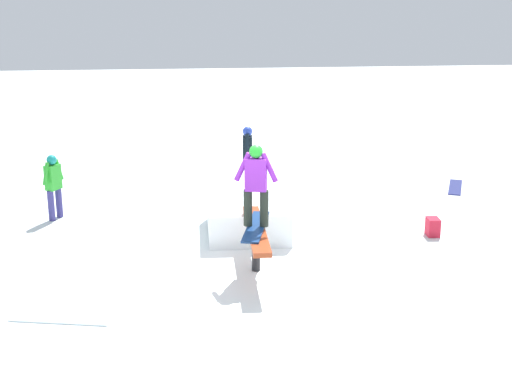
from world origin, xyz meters
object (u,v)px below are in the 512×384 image
object	(u,v)px
bystander_black	(248,156)
loose_snowboard_white	(61,319)
backpack_on_snow	(433,227)
bystander_green	(53,183)
main_rider_on_rail	(256,188)
loose_snowboard_navy	(455,187)
rail_feature	(256,234)

from	to	relation	value
bystander_black	loose_snowboard_white	xyz separation A→B (m)	(6.17, -3.22, -0.84)
loose_snowboard_white	backpack_on_snow	xyz separation A→B (m)	(-2.87, 6.41, 0.16)
bystander_green	backpack_on_snow	distance (m)	7.45
main_rider_on_rail	bystander_black	distance (m)	4.69
bystander_black	loose_snowboard_white	bearing A→B (deg)	158.47
bystander_green	loose_snowboard_white	world-z (taller)	bystander_green
loose_snowboard_navy	bystander_black	bearing A→B (deg)	111.16
main_rider_on_rail	loose_snowboard_navy	bearing A→B (deg)	144.42
loose_snowboard_navy	loose_snowboard_white	world-z (taller)	same
rail_feature	loose_snowboard_white	size ratio (longest dim) A/B	1.63
rail_feature	bystander_green	xyz separation A→B (m)	(-3.13, -3.73, 0.11)
bystander_black	rail_feature	bearing A→B (deg)	-177.61
rail_feature	loose_snowboard_white	xyz separation A→B (m)	(1.52, -2.93, -0.62)
bystander_green	backpack_on_snow	size ratio (longest dim) A/B	3.88
main_rider_on_rail	backpack_on_snow	bearing A→B (deg)	124.45
loose_snowboard_navy	bystander_green	bearing A→B (deg)	121.71
loose_snowboard_navy	loose_snowboard_white	distance (m)	10.07
bystander_green	backpack_on_snow	bearing A→B (deg)	-74.05
bystander_black	loose_snowboard_white	size ratio (longest dim) A/B	1.06
bystander_green	loose_snowboard_white	size ratio (longest dim) A/B	0.93
bystander_black	loose_snowboard_navy	size ratio (longest dim) A/B	1.13
loose_snowboard_white	backpack_on_snow	size ratio (longest dim) A/B	4.19
loose_snowboard_white	main_rider_on_rail	bearing A→B (deg)	-140.35
bystander_black	loose_snowboard_navy	world-z (taller)	bystander_black
main_rider_on_rail	bystander_black	xyz separation A→B (m)	(-4.65, 0.30, -0.57)
main_rider_on_rail	loose_snowboard_navy	size ratio (longest dim) A/B	1.17
rail_feature	bystander_green	size ratio (longest dim) A/B	1.76
bystander_green	loose_snowboard_white	distance (m)	4.77
bystander_black	loose_snowboard_navy	xyz separation A→B (m)	(0.15, 4.85, -0.84)
rail_feature	bystander_black	xyz separation A→B (m)	(-4.65, 0.30, 0.22)
main_rider_on_rail	bystander_green	distance (m)	4.92
main_rider_on_rail	bystander_green	xyz separation A→B (m)	(-3.13, -3.73, -0.68)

